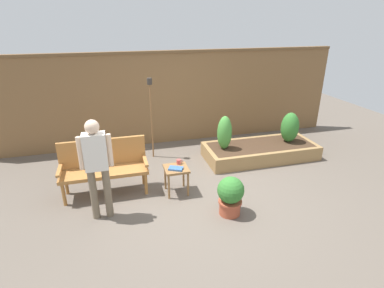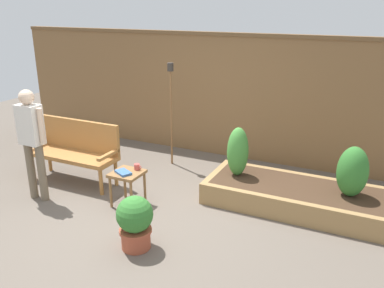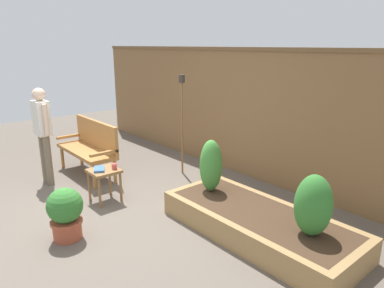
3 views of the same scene
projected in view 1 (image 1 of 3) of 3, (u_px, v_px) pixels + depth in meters
The scene contains 12 objects.
ground_plane at pixel (197, 196), 5.22m from camera, with size 14.00×14.00×0.00m, color #60564C.
fence_back at pixel (167, 98), 7.12m from camera, with size 8.40×0.14×2.16m.
garden_bench at pixel (104, 163), 5.16m from camera, with size 1.44×0.48×0.94m.
side_table at pixel (176, 172), 5.18m from camera, with size 0.40×0.40×0.48m.
cup_on_table at pixel (179, 162), 5.27m from camera, with size 0.11×0.08×0.08m.
book_on_table at pixel (176, 168), 5.08m from camera, with size 0.23×0.14×0.03m, color #38609E.
potted_boxwood at pixel (230, 195), 4.62m from camera, with size 0.41×0.41×0.63m.
raised_planter_bed at pixel (260, 151), 6.60m from camera, with size 2.40×1.00×0.30m.
shrub_near_bench at pixel (225, 133), 6.21m from camera, with size 0.30×0.30×0.71m.
shrub_far_corner at pixel (290, 127), 6.59m from camera, with size 0.38×0.38×0.66m.
tiki_torch at pixel (151, 105), 6.24m from camera, with size 0.10×0.10×1.72m.
person_by_bench at pixel (97, 162), 4.32m from camera, with size 0.47×0.20×1.56m.
Camera 1 is at (-1.26, -4.30, 2.83)m, focal length 28.45 mm.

